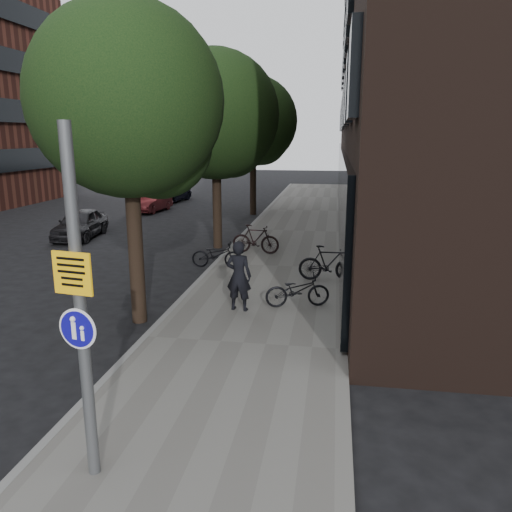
% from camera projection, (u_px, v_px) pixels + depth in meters
% --- Properties ---
extents(ground, '(120.00, 120.00, 0.00)m').
position_uv_depth(ground, '(189.00, 434.00, 7.77)').
color(ground, black).
rests_on(ground, ground).
extents(sidewalk, '(4.50, 60.00, 0.12)m').
position_uv_depth(sidewalk, '(278.00, 267.00, 17.31)').
color(sidewalk, '#66635E').
rests_on(sidewalk, ground).
extents(curb_edge, '(0.15, 60.00, 0.13)m').
position_uv_depth(curb_edge, '(215.00, 265.00, 17.66)').
color(curb_edge, slate).
rests_on(curb_edge, ground).
extents(building_right_dark_brick, '(12.00, 40.00, 18.00)m').
position_uv_depth(building_right_dark_brick, '(467.00, 45.00, 25.46)').
color(building_right_dark_brick, black).
rests_on(building_right_dark_brick, ground).
extents(street_tree_near, '(4.40, 4.40, 7.50)m').
position_uv_depth(street_tree_near, '(133.00, 109.00, 11.40)').
color(street_tree_near, black).
rests_on(street_tree_near, ground).
extents(street_tree_mid, '(5.00, 5.00, 7.80)m').
position_uv_depth(street_tree_mid, '(218.00, 120.00, 19.56)').
color(street_tree_mid, black).
rests_on(street_tree_mid, ground).
extents(street_tree_far, '(5.00, 5.00, 7.80)m').
position_uv_depth(street_tree_far, '(255.00, 124.00, 28.20)').
color(street_tree_far, black).
rests_on(street_tree_far, ground).
extents(signpost, '(0.53, 0.15, 4.59)m').
position_uv_depth(signpost, '(81.00, 309.00, 6.18)').
color(signpost, '#595B5E').
rests_on(signpost, sidewalk).
extents(pedestrian, '(0.72, 0.53, 1.83)m').
position_uv_depth(pedestrian, '(239.00, 276.00, 12.74)').
color(pedestrian, black).
rests_on(pedestrian, sidewalk).
extents(parked_bike_facade_near, '(1.80, 1.04, 0.90)m').
position_uv_depth(parked_bike_facade_near, '(297.00, 290.00, 13.10)').
color(parked_bike_facade_near, black).
rests_on(parked_bike_facade_near, sidewalk).
extents(parked_bike_facade_far, '(1.86, 0.56, 1.11)m').
position_uv_depth(parked_bike_facade_far, '(329.00, 263.00, 15.43)').
color(parked_bike_facade_far, black).
rests_on(parked_bike_facade_far, sidewalk).
extents(parked_bike_curb_near, '(1.73, 0.66, 0.90)m').
position_uv_depth(parked_bike_curb_near, '(217.00, 255.00, 16.99)').
color(parked_bike_curb_near, black).
rests_on(parked_bike_curb_near, sidewalk).
extents(parked_bike_curb_far, '(1.88, 0.72, 1.10)m').
position_uv_depth(parked_bike_curb_far, '(256.00, 239.00, 19.03)').
color(parked_bike_curb_far, black).
rests_on(parked_bike_curb_far, sidewalk).
extents(parked_car_near, '(1.98, 3.99, 1.31)m').
position_uv_depth(parked_car_near, '(80.00, 224.00, 22.42)').
color(parked_car_near, black).
rests_on(parked_car_near, ground).
extents(parked_car_mid, '(1.54, 3.38, 1.07)m').
position_uv_depth(parked_car_mid, '(153.00, 203.00, 30.19)').
color(parked_car_mid, maroon).
rests_on(parked_car_mid, ground).
extents(parked_car_far, '(2.42, 4.74, 1.32)m').
position_uv_depth(parked_car_far, '(169.00, 192.00, 34.66)').
color(parked_car_far, black).
rests_on(parked_car_far, ground).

